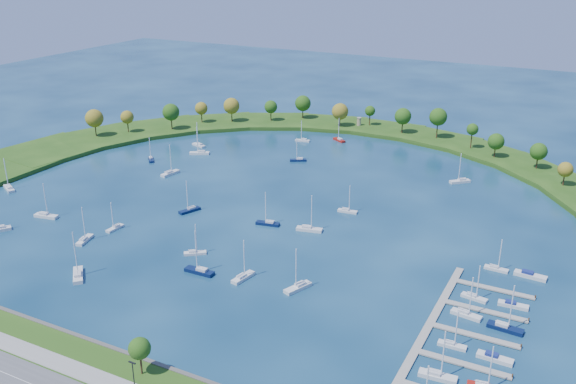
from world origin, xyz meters
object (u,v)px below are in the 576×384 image
at_px(moored_boat_14, 460,181).
at_px(moored_boat_18, 347,210).
at_px(moored_boat_4, 309,228).
at_px(docked_boat_8, 474,296).
at_px(moored_boat_8, 170,173).
at_px(moored_boat_1, 190,209).
at_px(moored_boat_12, 151,159).
at_px(docked_boat_10, 496,268).
at_px(moored_boat_17, 9,188).
at_px(docked_boat_6, 466,313).
at_px(moored_boat_9, 115,227).
at_px(docked_boat_7, 505,327).
at_px(harbor_tower, 359,121).
at_px(dock_system, 451,344).
at_px(moored_boat_20, 200,152).
at_px(docked_boat_5, 494,358).
at_px(moored_boat_3, 78,274).
at_px(moored_boat_11, 200,270).
at_px(moored_boat_16, 46,215).
at_px(moored_boat_21, 303,140).
at_px(docked_boat_4, 452,344).
at_px(moored_boat_7, 298,159).
at_px(docked_boat_11, 530,275).
at_px(moored_boat_10, 339,139).
at_px(moored_boat_19, 243,276).
at_px(docked_boat_2, 437,375).
at_px(docked_boat_9, 513,305).
at_px(moored_boat_15, 268,223).
at_px(moored_boat_0, 298,286).
at_px(moored_boat_2, 195,252).
at_px(moored_boat_13, 85,239).

distance_m(moored_boat_14, moored_boat_18, 59.78).
xyz_separation_m(moored_boat_14, moored_boat_18, (-30.26, -51.55, -0.06)).
distance_m(moored_boat_4, docked_boat_8, 64.60).
bearing_deg(moored_boat_8, moored_boat_1, -123.18).
xyz_separation_m(moored_boat_12, docked_boat_10, (162.96, -35.71, -0.02)).
xyz_separation_m(moored_boat_17, docked_boat_6, (188.08, -9.33, -0.04)).
xyz_separation_m(moored_boat_8, moored_boat_18, (84.99, -3.29, -0.08)).
xyz_separation_m(moored_boat_9, docked_boat_7, (133.43, -1.49, 0.09)).
bearing_deg(harbor_tower, dock_system, -62.00).
distance_m(moored_boat_20, docked_boat_5, 185.98).
distance_m(moored_boat_3, moored_boat_20, 122.28).
height_order(harbor_tower, moored_boat_11, moored_boat_11).
bearing_deg(moored_boat_16, moored_boat_12, 86.31).
xyz_separation_m(moored_boat_21, docked_boat_4, (111.22, -142.16, -0.01)).
distance_m(moored_boat_20, docked_boat_4, 176.97).
height_order(moored_boat_7, docked_boat_4, moored_boat_7).
bearing_deg(docked_boat_11, harbor_tower, 133.53).
height_order(moored_boat_9, moored_boat_18, moored_boat_18).
relative_size(moored_boat_3, moored_boat_10, 1.22).
distance_m(moored_boat_19, docked_boat_5, 74.91).
bearing_deg(docked_boat_10, docked_boat_7, -73.40).
bearing_deg(dock_system, moored_boat_21, 128.08).
xyz_separation_m(harbor_tower, moored_boat_11, (16.33, -174.77, -3.31)).
relative_size(moored_boat_11, docked_boat_6, 1.16).
bearing_deg(docked_boat_2, moored_boat_17, 164.05).
relative_size(moored_boat_9, moored_boat_11, 0.74).
relative_size(moored_boat_4, moored_boat_14, 1.03).
xyz_separation_m(moored_boat_8, moored_boat_17, (-47.38, -45.43, -0.01)).
bearing_deg(docked_boat_9, moored_boat_11, -167.83).
distance_m(moored_boat_11, docked_boat_5, 88.42).
relative_size(docked_boat_2, docked_boat_9, 1.58).
bearing_deg(docked_boat_4, docked_boat_7, 51.01).
relative_size(moored_boat_14, moored_boat_15, 1.04).
xyz_separation_m(moored_boat_1, docked_boat_4, (108.79, -40.50, -0.06)).
bearing_deg(docked_boat_9, moored_boat_3, -163.28).
bearing_deg(docked_boat_11, docked_boat_9, -91.05).
relative_size(docked_boat_6, docked_boat_10, 1.15).
bearing_deg(docked_boat_6, docked_boat_11, 76.10).
bearing_deg(moored_boat_16, docked_boat_6, -8.49).
bearing_deg(docked_boat_2, moored_boat_18, 120.24).
distance_m(moored_boat_16, moored_boat_20, 88.87).
relative_size(moored_boat_0, moored_boat_21, 1.22).
bearing_deg(moored_boat_2, docked_boat_11, -17.69).
relative_size(moored_boat_2, moored_boat_13, 0.87).
relative_size(moored_boat_2, moored_boat_14, 0.81).
bearing_deg(moored_boat_12, moored_boat_17, -68.99).
bearing_deg(moored_boat_16, moored_boat_3, -42.79).
height_order(moored_boat_4, docked_boat_4, moored_boat_4).
height_order(moored_boat_3, moored_boat_18, moored_boat_3).
bearing_deg(harbor_tower, moored_boat_20, -123.79).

